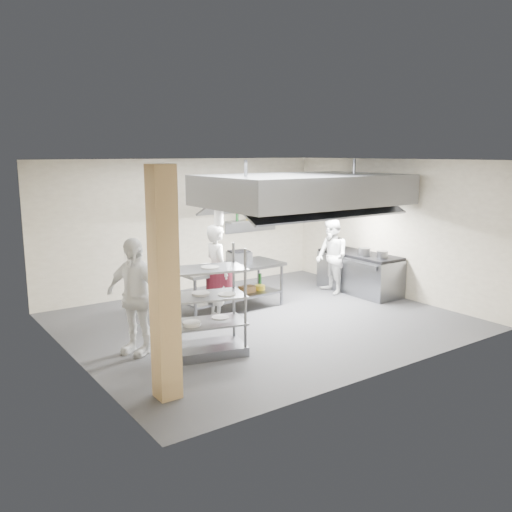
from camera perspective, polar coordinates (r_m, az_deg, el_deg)
floor at (r=10.31m, az=0.69°, el=-6.85°), size 7.00×7.00×0.00m
ceiling at (r=9.82m, az=0.73°, el=10.06°), size 7.00×7.00×0.00m
wall_back at (r=12.48m, az=-7.40°, el=3.24°), size 7.00×0.00×7.00m
wall_left at (r=8.43m, az=-18.96°, el=-0.93°), size 0.00×6.00×6.00m
wall_right at (r=12.32m, az=14.04°, el=2.90°), size 0.00×6.00×6.00m
column at (r=6.89m, az=-9.64°, el=-3.02°), size 0.30×0.30×3.00m
exhaust_hood at (r=10.96m, az=5.03°, el=6.97°), size 4.00×2.50×0.60m
hood_strip_a at (r=10.43m, az=1.21°, el=5.05°), size 1.60×0.12×0.04m
hood_strip_b at (r=11.59m, az=8.43°, el=5.51°), size 1.60×0.12×0.04m
wall_shelf at (r=13.28m, az=-0.18°, el=3.78°), size 1.50×0.28×0.04m
island at (r=10.93m, az=-2.80°, el=-3.36°), size 2.29×1.03×0.91m
island_worktop at (r=10.83m, az=-2.82°, el=-1.18°), size 2.29×1.03×0.06m
island_undershelf at (r=10.97m, az=-2.79°, el=-4.14°), size 2.10×0.93×0.04m
pass_rack at (r=8.46m, az=-5.11°, el=-4.83°), size 1.27×0.93×1.71m
cooking_range at (r=12.53m, az=10.82°, el=-1.86°), size 0.80×2.00×0.84m
range_top at (r=12.44m, az=10.90°, el=0.16°), size 0.78×1.96×0.06m
chef_head at (r=10.22m, az=-4.12°, el=-1.73°), size 0.51×0.71×1.83m
chef_line at (r=12.22m, az=7.98°, el=-0.07°), size 0.82×0.95×1.68m
chef_plating at (r=8.67m, az=-12.66°, el=-4.16°), size 0.90×1.17×1.86m
griddle at (r=11.12m, az=-1.80°, el=-0.12°), size 0.51×0.43×0.22m
wicker_basket at (r=11.08m, az=-0.94°, el=-3.52°), size 0.30×0.21×0.13m
stockpot at (r=12.10m, az=11.34°, el=0.43°), size 0.26×0.26×0.18m
plate_stack at (r=8.54m, az=-5.08°, el=-6.80°), size 0.28×0.28×0.05m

